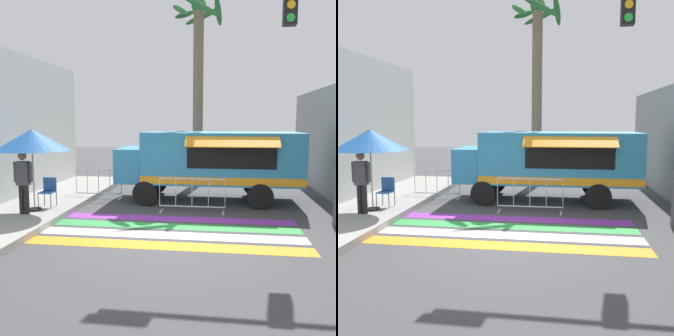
# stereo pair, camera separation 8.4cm
# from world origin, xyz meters

# --- Properties ---
(ground_plane) EXTENTS (60.00, 60.00, 0.00)m
(ground_plane) POSITION_xyz_m (0.00, 0.00, 0.00)
(ground_plane) COLOR #424244
(crosswalk_painted) EXTENTS (6.40, 2.84, 0.01)m
(crosswalk_painted) POSITION_xyz_m (0.00, 0.49, 0.00)
(crosswalk_painted) COLOR orange
(crosswalk_painted) RESTS_ON ground_plane
(food_truck) EXTENTS (5.97, 2.77, 2.31)m
(food_truck) POSITION_xyz_m (0.77, 4.23, 1.42)
(food_truck) COLOR #338CBF
(food_truck) RESTS_ON ground_plane
(traffic_signal_pole) EXTENTS (4.00, 0.29, 6.32)m
(traffic_signal_pole) POSITION_xyz_m (3.42, 1.51, 4.28)
(traffic_signal_pole) COLOR #515456
(traffic_signal_pole) RESTS_ON ground_plane
(patio_umbrella) EXTENTS (2.06, 2.06, 2.28)m
(patio_umbrella) POSITION_xyz_m (-3.96, 1.35, 2.15)
(patio_umbrella) COLOR black
(patio_umbrella) RESTS_ON sidewalk_left
(folding_chair) EXTENTS (0.40, 0.40, 0.85)m
(folding_chair) POSITION_xyz_m (-3.79, 1.88, 0.69)
(folding_chair) COLOR #4C4C51
(folding_chair) RESTS_ON sidewalk_left
(vendor_person) EXTENTS (0.53, 0.22, 1.68)m
(vendor_person) POSITION_xyz_m (-4.03, 0.93, 1.13)
(vendor_person) COLOR black
(vendor_person) RESTS_ON sidewalk_left
(barricade_front) EXTENTS (1.94, 0.44, 1.02)m
(barricade_front) POSITION_xyz_m (0.40, 2.39, 0.50)
(barricade_front) COLOR #B7BABF
(barricade_front) RESTS_ON ground_plane
(barricade_side) EXTENTS (1.64, 0.44, 1.02)m
(barricade_side) POSITION_xyz_m (-2.97, 4.00, 0.49)
(barricade_side) COLOR #B7BABF
(barricade_side) RESTS_ON ground_plane
(palm_tree) EXTENTS (2.19, 2.21, 7.62)m
(palm_tree) POSITION_xyz_m (0.22, 7.44, 4.82)
(palm_tree) COLOR #7A664C
(palm_tree) RESTS_ON ground_plane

